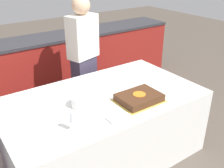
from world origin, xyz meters
The scene contains 9 objects.
ground_plane centered at (0.00, 0.00, 0.00)m, with size 14.00×14.00×0.00m, color brown.
back_counter centered at (0.00, 1.63, 0.46)m, with size 4.40×0.58×0.92m.
dining_table centered at (0.00, 0.00, 0.36)m, with size 1.95×1.11×0.72m.
cake centered at (0.24, -0.27, 0.76)m, with size 0.43×0.33×0.07m.
plate_stack centered at (-0.24, -0.05, 0.77)m, with size 0.19×0.19×0.09m.
wine_glass centered at (-0.48, -0.33, 0.83)m, with size 0.07×0.07×0.16m.
side_plate_near_cake centered at (0.25, 0.03, 0.73)m, with size 0.17×0.17×0.00m.
utensil_pile centered at (-0.10, -0.40, 0.73)m, with size 0.18×0.12×0.02m.
person_cutting_cake centered at (0.24, 0.78, 0.82)m, with size 0.40×0.30×1.56m.
Camera 1 is at (-1.20, -1.89, 1.94)m, focal length 42.00 mm.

